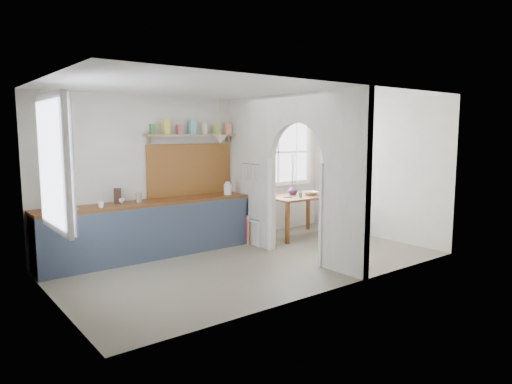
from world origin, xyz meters
TOP-DOWN VIEW (x-y plane):
  - floor at (0.00, 0.00)m, footprint 5.80×3.20m
  - ceiling at (0.00, 0.00)m, footprint 5.80×3.20m
  - walls at (0.00, 0.00)m, footprint 5.81×3.21m
  - partition at (0.70, 0.06)m, footprint 0.12×3.20m
  - kitchen_window at (-2.87, 0.00)m, footprint 0.10×1.16m
  - nook_window at (1.80, 1.56)m, footprint 1.76×0.10m
  - counter at (-1.13, 1.33)m, footprint 3.50×0.60m
  - sink at (-2.43, 1.30)m, footprint 0.40×0.40m
  - backsplash at (-0.20, 1.58)m, footprint 1.65×0.03m
  - shelf at (-0.20, 1.49)m, footprint 1.75×0.20m
  - pendant_lamp at (0.15, 1.15)m, footprint 0.26×0.26m
  - utensil_rail at (0.61, 0.90)m, footprint 0.02×0.50m
  - dining_table at (1.77, 0.91)m, footprint 1.30×0.89m
  - chair_left at (0.80, 0.90)m, footprint 0.46×0.46m
  - chair_right at (2.63, 0.85)m, footprint 0.39×0.39m
  - kettle at (0.34, 1.22)m, footprint 0.23×0.20m
  - mug_a at (-1.94, 1.17)m, footprint 0.12×0.12m
  - mug_b at (-1.55, 1.39)m, footprint 0.14×0.14m
  - knife_block at (-1.59, 1.44)m, footprint 0.16×0.18m
  - jar at (-1.28, 1.33)m, footprint 0.11×0.11m
  - towel_magenta at (0.58, 0.98)m, footprint 0.02×0.03m
  - towel_orange at (0.58, 0.93)m, footprint 0.02×0.03m
  - bowl at (2.05, 0.86)m, footprint 0.33×0.33m
  - table_cup at (1.69, 0.77)m, footprint 0.12×0.12m
  - plate at (1.47, 0.89)m, footprint 0.20×0.20m
  - vase at (1.77, 1.08)m, footprint 0.21×0.21m

SIDE VIEW (x-z plane):
  - floor at x=0.00m, z-range -0.01..0.01m
  - towel_orange at x=0.58m, z-range -0.01..0.51m
  - towel_magenta at x=0.58m, z-range 0.02..0.53m
  - dining_table at x=1.77m, z-range 0.00..0.79m
  - chair_right at x=2.63m, z-range 0.00..0.84m
  - counter at x=-1.13m, z-range 0.01..0.91m
  - chair_left at x=0.80m, z-range 0.00..0.94m
  - plate at x=1.47m, z-range 0.79..0.80m
  - bowl at x=2.05m, z-range 0.79..0.86m
  - table_cup at x=1.69m, z-range 0.79..0.87m
  - vase at x=1.77m, z-range 0.79..0.99m
  - sink at x=-2.43m, z-range 0.88..0.90m
  - mug_b at x=-1.55m, z-range 0.90..0.98m
  - mug_a at x=-1.94m, z-range 0.90..0.99m
  - jar at x=-1.28m, z-range 0.90..1.05m
  - kettle at x=0.34m, z-range 0.90..1.12m
  - knife_block at x=-1.59m, z-range 0.90..1.13m
  - walls at x=0.00m, z-range 0.00..2.60m
  - backsplash at x=-0.20m, z-range 0.90..1.80m
  - utensil_rail at x=0.61m, z-range 1.44..1.46m
  - partition at x=0.70m, z-range 0.15..2.75m
  - nook_window at x=1.80m, z-range 0.95..2.25m
  - kitchen_window at x=-2.87m, z-range 0.90..2.40m
  - pendant_lamp at x=0.15m, z-range 1.80..1.96m
  - shelf at x=-0.20m, z-range 1.90..2.11m
  - ceiling at x=0.00m, z-range 2.60..2.60m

